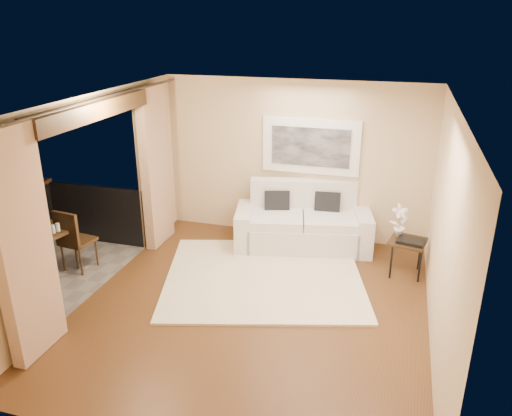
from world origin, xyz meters
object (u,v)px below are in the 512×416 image
at_px(orchid, 400,221).
at_px(ice_bucket, 41,219).
at_px(balcony_chair_near, 29,277).
at_px(side_table, 407,244).
at_px(balcony_chair_far, 72,237).
at_px(bistro_table, 48,235).
at_px(sofa, 303,224).

xyz_separation_m(orchid, ice_bucket, (-5.12, -1.44, 0.02)).
distance_m(balcony_chair_near, ice_bucket, 1.29).
distance_m(orchid, balcony_chair_near, 5.17).
bearing_deg(ice_bucket, side_table, 14.30).
bearing_deg(balcony_chair_far, bistro_table, 39.35).
xyz_separation_m(side_table, ice_bucket, (-5.26, -1.34, 0.33)).
relative_size(sofa, orchid, 4.64).
distance_m(sofa, orchid, 1.66).
bearing_deg(sofa, side_table, -30.97).
xyz_separation_m(sofa, orchid, (1.54, -0.47, 0.43)).
bearing_deg(ice_bucket, balcony_chair_far, 4.56).
xyz_separation_m(sofa, bistro_table, (-3.40, -2.05, 0.27)).
xyz_separation_m(bistro_table, balcony_chair_far, (0.28, 0.17, -0.07)).
height_order(sofa, orchid, sofa).
relative_size(sofa, bistro_table, 3.15).
xyz_separation_m(side_table, bistro_table, (-5.07, -1.48, 0.15)).
bearing_deg(side_table, orchid, 143.76).
height_order(side_table, balcony_chair_far, balcony_chair_far).
distance_m(bistro_table, balcony_chair_far, 0.34).
bearing_deg(bistro_table, ice_bucket, 143.48).
xyz_separation_m(balcony_chair_far, balcony_chair_near, (0.15, -1.13, -0.05)).
relative_size(bistro_table, ice_bucket, 3.73).
bearing_deg(side_table, balcony_chair_near, -152.37).
relative_size(balcony_chair_near, ice_bucket, 4.55).
relative_size(orchid, balcony_chair_far, 0.51).
bearing_deg(orchid, balcony_chair_far, -163.18).
bearing_deg(balcony_chair_near, orchid, 41.33).
bearing_deg(balcony_chair_near, sofa, 57.34).
height_order(bistro_table, balcony_chair_far, balcony_chair_far).
relative_size(orchid, balcony_chair_near, 0.56).
bearing_deg(orchid, ice_bucket, -164.24).
bearing_deg(side_table, sofa, 161.03).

